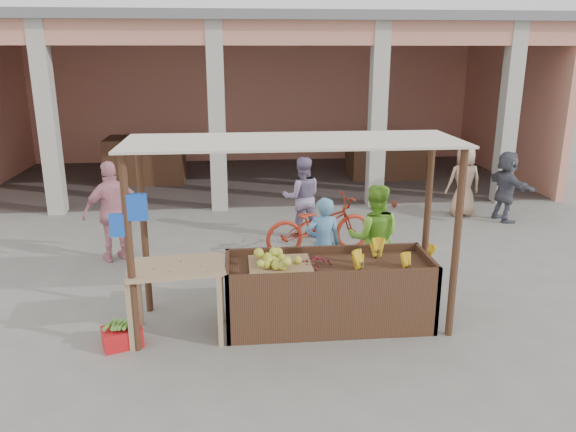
{
  "coord_description": "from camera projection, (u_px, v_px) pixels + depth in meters",
  "views": [
    {
      "loc": [
        -0.64,
        -6.52,
        3.4
      ],
      "look_at": [
        0.1,
        1.2,
        1.11
      ],
      "focal_mm": 35.0,
      "sensor_mm": 36.0,
      "label": 1
    }
  ],
  "objects": [
    {
      "name": "papaya_pile",
      "position": [
        175.0,
        258.0,
        6.71
      ],
      "size": [
        0.69,
        0.4,
        0.2
      ],
      "primitive_type": null,
      "color": "#558D2E",
      "rests_on": "side_table"
    },
    {
      "name": "shopper_f",
      "position": [
        302.0,
        193.0,
        10.48
      ],
      "size": [
        0.82,
        0.47,
        1.67
      ],
      "primitive_type": "imported",
      "rotation": [
        0.0,
        0.0,
        3.15
      ],
      "color": "#907CA3",
      "rests_on": "ground"
    },
    {
      "name": "fruit_stall",
      "position": [
        328.0,
        295.0,
        7.18
      ],
      "size": [
        2.6,
        0.95,
        0.8
      ],
      "primitive_type": "cube",
      "color": "#4E2F1F",
      "rests_on": "ground"
    },
    {
      "name": "shopper_d",
      "position": [
        506.0,
        184.0,
        11.48
      ],
      "size": [
        0.81,
        1.49,
        1.54
      ],
      "primitive_type": "imported",
      "rotation": [
        0.0,
        0.0,
        1.73
      ],
      "color": "#545563",
      "rests_on": "ground"
    },
    {
      "name": "melon_tray",
      "position": [
        280.0,
        261.0,
        6.95
      ],
      "size": [
        0.77,
        0.67,
        0.2
      ],
      "color": "#98734E",
      "rests_on": "fruit_stall"
    },
    {
      "name": "banana_heap",
      "position": [
        391.0,
        256.0,
        7.12
      ],
      "size": [
        1.05,
        0.57,
        0.19
      ],
      "primitive_type": null,
      "color": "gold",
      "rests_on": "fruit_stall"
    },
    {
      "name": "stall_awning",
      "position": [
        288.0,
        174.0,
        6.74
      ],
      "size": [
        4.09,
        1.35,
        2.39
      ],
      "color": "#4E2F1F",
      "rests_on": "ground"
    },
    {
      "name": "ground",
      "position": [
        289.0,
        325.0,
        7.25
      ],
      "size": [
        60.0,
        60.0,
        0.0
      ],
      "primitive_type": "plane",
      "color": "slate",
      "rests_on": "ground"
    },
    {
      "name": "shopper_c",
      "position": [
        464.0,
        178.0,
        11.82
      ],
      "size": [
        0.82,
        0.55,
        1.66
      ],
      "primitive_type": "imported",
      "rotation": [
        0.0,
        0.0,
        3.18
      ],
      "color": "tan",
      "rests_on": "ground"
    },
    {
      "name": "side_table",
      "position": [
        176.0,
        277.0,
        6.78
      ],
      "size": [
        1.22,
        0.88,
        0.92
      ],
      "rotation": [
        0.0,
        0.0,
        0.12
      ],
      "color": "tan",
      "rests_on": "ground"
    },
    {
      "name": "red_crate",
      "position": [
        122.0,
        337.0,
        6.7
      ],
      "size": [
        0.53,
        0.46,
        0.23
      ],
      "primitive_type": "cube",
      "rotation": [
        0.0,
        0.0,
        0.35
      ],
      "color": "red",
      "rests_on": "ground"
    },
    {
      "name": "vendor_green",
      "position": [
        374.0,
        235.0,
        8.09
      ],
      "size": [
        0.88,
        0.6,
        1.68
      ],
      "primitive_type": "imported",
      "rotation": [
        0.0,
        0.0,
        2.96
      ],
      "color": "#81CE36",
      "rests_on": "ground"
    },
    {
      "name": "market_building",
      "position": [
        259.0,
        78.0,
        15.0
      ],
      "size": [
        14.4,
        6.4,
        4.2
      ],
      "color": "tan",
      "rests_on": "ground"
    },
    {
      "name": "plantain_bundle",
      "position": [
        121.0,
        325.0,
        6.66
      ],
      "size": [
        0.36,
        0.25,
        0.07
      ],
      "primitive_type": null,
      "color": "#589837",
      "rests_on": "red_crate"
    },
    {
      "name": "produce_sacks",
      "position": [
        387.0,
        194.0,
        12.52
      ],
      "size": [
        0.85,
        0.53,
        0.65
      ],
      "color": "maroon",
      "rests_on": "ground"
    },
    {
      "name": "shopper_b",
      "position": [
        113.0,
        208.0,
        9.24
      ],
      "size": [
        1.2,
        1.0,
        1.81
      ],
      "primitive_type": "imported",
      "rotation": [
        0.0,
        0.0,
        3.63
      ],
      "color": "pink",
      "rests_on": "ground"
    },
    {
      "name": "berry_heap",
      "position": [
        315.0,
        261.0,
        7.02
      ],
      "size": [
        0.46,
        0.38,
        0.15
      ],
      "primitive_type": "ellipsoid",
      "color": "maroon",
      "rests_on": "fruit_stall"
    },
    {
      "name": "motorcycle",
      "position": [
        319.0,
        224.0,
        9.68
      ],
      "size": [
        1.12,
        2.12,
        1.05
      ],
      "primitive_type": "imported",
      "rotation": [
        0.0,
        0.0,
        1.79
      ],
      "color": "#A42C18",
      "rests_on": "ground"
    },
    {
      "name": "vendor_blue",
      "position": [
        323.0,
        242.0,
        8.07
      ],
      "size": [
        0.59,
        0.45,
        1.51
      ],
      "primitive_type": "imported",
      "rotation": [
        0.0,
        0.0,
        3.21
      ],
      "color": "#61A2D7",
      "rests_on": "ground"
    }
  ]
}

